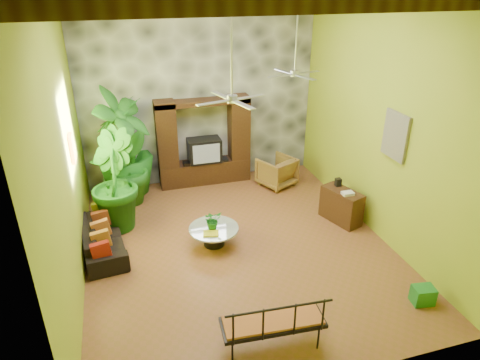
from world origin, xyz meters
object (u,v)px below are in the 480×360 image
object	(u,v)px
sofa	(103,238)
ceiling_fan_front	(232,87)
entertainment_center	(204,148)
tall_plant_c	(124,148)
tall_plant_b	(113,181)
iron_bench	(275,322)
tall_plant_a	(125,149)
side_console	(341,206)
wicker_armchair	(277,171)
green_bin	(423,295)
ceiling_fan_back	(295,63)
coffee_table	(214,234)

from	to	relation	value
sofa	ceiling_fan_front	bearing A→B (deg)	-118.45
entertainment_center	tall_plant_c	xyz separation A→B (m)	(-2.02, -0.07, 0.27)
entertainment_center	ceiling_fan_front	distance (m)	4.30
tall_plant_c	tall_plant_b	bearing A→B (deg)	-101.26
entertainment_center	iron_bench	world-z (taller)	entertainment_center
sofa	tall_plant_a	distance (m)	2.27
ceiling_fan_front	side_console	world-z (taller)	ceiling_fan_front
wicker_armchair	green_bin	size ratio (longest dim) A/B	2.38
tall_plant_b	green_bin	world-z (taller)	tall_plant_b
sofa	side_console	xyz separation A→B (m)	(5.16, -0.32, 0.10)
tall_plant_c	side_console	bearing A→B (deg)	-31.53
tall_plant_b	side_console	world-z (taller)	tall_plant_b
wicker_armchair	sofa	bearing A→B (deg)	-2.84
wicker_armchair	tall_plant_a	distance (m)	3.91
tall_plant_c	green_bin	distance (m)	7.32
ceiling_fan_back	entertainment_center	bearing A→B (deg)	129.57
iron_bench	side_console	xyz separation A→B (m)	(2.75, 3.07, -0.16)
coffee_table	iron_bench	size ratio (longest dim) A/B	0.65
ceiling_fan_back	tall_plant_a	xyz separation A→B (m)	(-3.59, 1.25, -1.97)
ceiling_fan_front	iron_bench	world-z (taller)	ceiling_fan_front
ceiling_fan_front	iron_bench	size ratio (longest dim) A/B	1.19
wicker_armchair	tall_plant_b	xyz separation A→B (m)	(-4.11, -0.92, 0.72)
coffee_table	wicker_armchair	bearing A→B (deg)	45.32
sofa	wicker_armchair	distance (m)	4.78
entertainment_center	tall_plant_a	xyz separation A→B (m)	(-1.99, -0.68, 0.47)
ceiling_fan_back	green_bin	size ratio (longest dim) A/B	5.19
entertainment_center	green_bin	size ratio (longest dim) A/B	6.70
ceiling_fan_front	side_console	xyz separation A→B (m)	(2.71, 0.68, -3.02)
tall_plant_b	coffee_table	distance (m)	2.45
tall_plant_c	coffee_table	xyz separation A→B (m)	(1.56, -2.91, -0.98)
ceiling_fan_front	tall_plant_c	distance (m)	4.47
tall_plant_c	ceiling_fan_front	bearing A→B (deg)	-62.27
tall_plant_b	tall_plant_c	bearing A→B (deg)	78.74
entertainment_center	iron_bench	size ratio (longest dim) A/B	1.54
side_console	sofa	bearing A→B (deg)	157.43
tall_plant_a	tall_plant_b	xyz separation A→B (m)	(-0.34, -0.96, -0.33)
sofa	wicker_armchair	world-z (taller)	wicker_armchair
ceiling_fan_back	wicker_armchair	distance (m)	3.25
ceiling_fan_back	tall_plant_b	distance (m)	4.57
entertainment_center	side_console	world-z (taller)	entertainment_center
tall_plant_a	coffee_table	distance (m)	3.00
coffee_table	iron_bench	world-z (taller)	iron_bench
ceiling_fan_front	tall_plant_a	xyz separation A→B (m)	(-1.79, 2.85, -1.97)
wicker_armchair	side_console	bearing A→B (deg)	84.09
entertainment_center	ceiling_fan_front	bearing A→B (deg)	-93.24
side_console	green_bin	world-z (taller)	side_console
ceiling_fan_front	sofa	xyz separation A→B (m)	(-2.45, 1.01, -3.12)
ceiling_fan_back	iron_bench	size ratio (longest dim) A/B	1.19
entertainment_center	iron_bench	distance (m)	5.95
wicker_armchair	side_console	world-z (taller)	wicker_armchair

